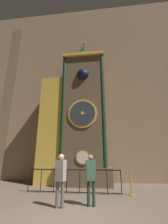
% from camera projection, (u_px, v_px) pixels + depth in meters
% --- Properties ---
extents(ground_plane, '(28.00, 28.00, 0.00)m').
position_uv_depth(ground_plane, '(68.00, 221.00, 3.97)').
color(ground_plane, brown).
extents(cathedral_back_wall, '(24.00, 0.32, 14.57)m').
position_uv_depth(cathedral_back_wall, '(87.00, 83.00, 11.94)').
color(cathedral_back_wall, '#997A5B').
rests_on(cathedral_back_wall, ground_plane).
extents(clock_tower, '(4.57, 1.84, 10.18)m').
position_uv_depth(clock_tower, '(76.00, 116.00, 10.00)').
color(clock_tower, brown).
rests_on(clock_tower, ground_plane).
extents(railing_fence, '(4.42, 0.05, 1.05)m').
position_uv_depth(railing_fence, '(73.00, 180.00, 7.00)').
color(railing_fence, black).
rests_on(railing_fence, ground_plane).
extents(visitor_near, '(0.39, 0.32, 1.73)m').
position_uv_depth(visitor_near, '(61.00, 174.00, 5.23)').
color(visitor_near, '#58554F').
rests_on(visitor_near, ground_plane).
extents(visitor_far, '(0.38, 0.29, 1.70)m').
position_uv_depth(visitor_far, '(91.00, 174.00, 5.40)').
color(visitor_far, '#213427').
rests_on(visitor_far, ground_plane).
extents(stanchion_post, '(0.28, 0.28, 0.95)m').
position_uv_depth(stanchion_post, '(131.00, 188.00, 6.66)').
color(stanchion_post, '#B28E33').
rests_on(stanchion_post, ground_plane).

